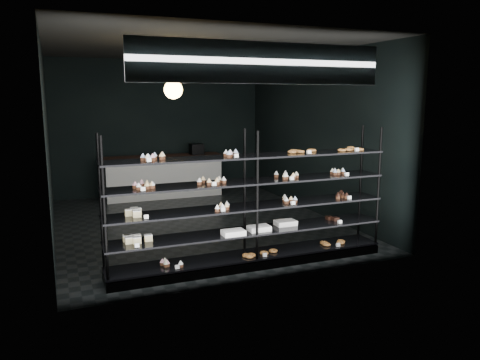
# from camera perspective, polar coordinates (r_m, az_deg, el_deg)

# --- Properties ---
(room) EXTENTS (5.01, 6.01, 3.20)m
(room) POSITION_cam_1_polar(r_m,az_deg,el_deg) (8.61, -5.46, 5.13)
(room) COLOR black
(room) RESTS_ON ground
(display_shelf) EXTENTS (4.00, 0.50, 1.91)m
(display_shelf) POSITION_cam_1_polar(r_m,az_deg,el_deg) (6.51, 1.10, -5.16)
(display_shelf) COLOR black
(display_shelf) RESTS_ON room
(signage) EXTENTS (3.30, 0.05, 0.50)m
(signage) POSITION_cam_1_polar(r_m,az_deg,el_deg) (5.84, 2.77, 14.08)
(signage) COLOR #0D1844
(signage) RESTS_ON room
(pendant_lamp) EXTENTS (0.29, 0.29, 0.87)m
(pendant_lamp) POSITION_cam_1_polar(r_m,az_deg,el_deg) (7.45, -8.14, 10.85)
(pendant_lamp) COLOR black
(pendant_lamp) RESTS_ON room
(service_counter) EXTENTS (2.79, 0.65, 1.23)m
(service_counter) POSITION_cam_1_polar(r_m,az_deg,el_deg) (11.14, -9.25, 0.49)
(service_counter) COLOR beige
(service_counter) RESTS_ON room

